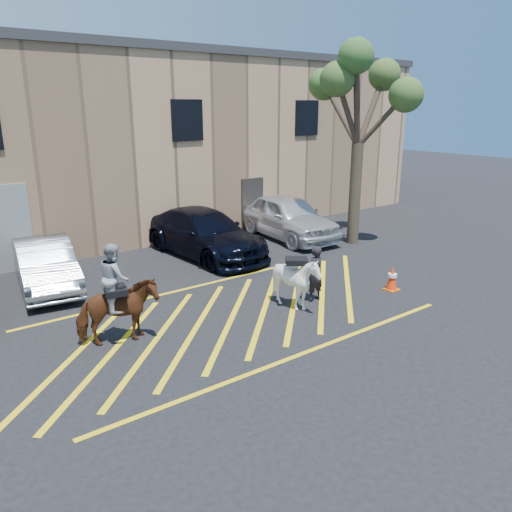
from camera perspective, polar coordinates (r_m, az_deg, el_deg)
ground at (r=12.92m, az=-3.51°, el=-6.61°), size 90.00×90.00×0.00m
car_silver_sedan at (r=15.74m, az=-22.92°, el=-0.89°), size 2.07×4.44×1.41m
car_blue_suv at (r=17.76m, az=-5.92°, el=2.62°), size 2.59×5.64×1.60m
car_white_suv at (r=20.06m, az=3.64°, el=4.50°), size 2.51×5.23×1.72m
handler at (r=13.59m, az=6.71°, el=-2.01°), size 0.58×0.39×1.54m
warehouse at (r=22.91m, az=-20.88°, el=12.06°), size 32.42×10.20×7.30m
hatching_zone at (r=12.69m, az=-2.76°, el=-7.02°), size 12.60×5.12×0.01m
mounted_bay at (r=11.45m, az=-15.63°, el=-5.32°), size 1.90×1.18×2.33m
saddled_white at (r=13.01m, az=4.62°, el=-2.95°), size 1.75×1.78×1.47m
traffic_cone at (r=14.92m, az=15.30°, el=-2.42°), size 0.39×0.39×0.73m
tree at (r=19.16m, az=11.88°, el=18.17°), size 3.99×4.37×7.31m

